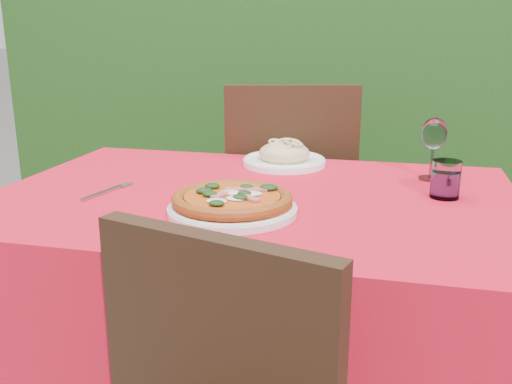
% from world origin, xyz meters
% --- Properties ---
extents(hedge, '(3.20, 0.55, 1.78)m').
position_xyz_m(hedge, '(0.00, 1.55, 0.92)').
color(hedge, black).
rests_on(hedge, ground).
extents(dining_table, '(1.26, 0.86, 0.75)m').
position_xyz_m(dining_table, '(0.00, 0.00, 0.60)').
color(dining_table, '#432815').
rests_on(dining_table, ground).
extents(chair_far, '(0.53, 0.53, 0.96)m').
position_xyz_m(chair_far, '(-0.02, 0.61, 0.55)').
color(chair_far, black).
rests_on(chair_far, ground).
extents(pizza_plate, '(0.28, 0.28, 0.05)m').
position_xyz_m(pizza_plate, '(-0.01, -0.16, 0.77)').
color(pizza_plate, silver).
rests_on(pizza_plate, dining_table).
extents(pasta_plate, '(0.24, 0.24, 0.07)m').
position_xyz_m(pasta_plate, '(0.01, 0.32, 0.77)').
color(pasta_plate, white).
rests_on(pasta_plate, dining_table).
extents(water_glass, '(0.07, 0.07, 0.09)m').
position_xyz_m(water_glass, '(0.45, 0.08, 0.79)').
color(water_glass, silver).
rests_on(water_glass, dining_table).
extents(wine_glass, '(0.07, 0.07, 0.17)m').
position_xyz_m(wine_glass, '(0.43, 0.25, 0.86)').
color(wine_glass, silver).
rests_on(wine_glass, dining_table).
extents(fork, '(0.07, 0.19, 0.01)m').
position_xyz_m(fork, '(-0.36, -0.09, 0.75)').
color(fork, '#B1B2B8').
rests_on(fork, dining_table).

